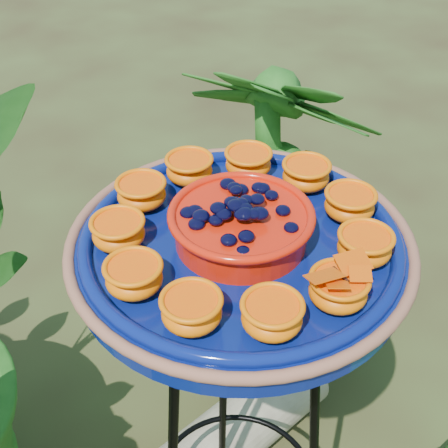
# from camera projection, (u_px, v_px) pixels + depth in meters

# --- Properties ---
(tripod_stand) EXTENTS (0.46, 0.46, 0.96)m
(tripod_stand) POSITION_uv_depth(u_px,v_px,m) (237.00, 415.00, 1.16)
(tripod_stand) COLOR black
(tripod_stand) RESTS_ON ground
(feeder_dish) EXTENTS (0.64, 0.64, 0.11)m
(feeder_dish) POSITION_uv_depth(u_px,v_px,m) (241.00, 241.00, 0.90)
(feeder_dish) COLOR #08145E
(feeder_dish) RESTS_ON tripod_stand
(driftwood_log) EXTENTS (0.56, 0.27, 0.18)m
(driftwood_log) POSITION_uv_depth(u_px,v_px,m) (240.00, 427.00, 1.71)
(driftwood_log) COLOR tan
(driftwood_log) RESTS_ON ground
(shrub_back_right) EXTENTS (0.75, 0.75, 0.96)m
(shrub_back_right) POSITION_uv_depth(u_px,v_px,m) (278.00, 207.00, 1.85)
(shrub_back_right) COLOR #194A13
(shrub_back_right) RESTS_ON ground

